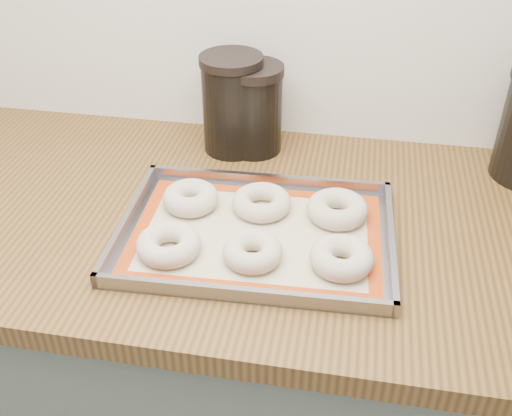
% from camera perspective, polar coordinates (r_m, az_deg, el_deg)
% --- Properties ---
extents(cabinet, '(3.00, 0.65, 0.86)m').
position_cam_1_polar(cabinet, '(1.40, 7.52, -17.24)').
color(cabinet, '#586458').
rests_on(cabinet, floor).
extents(countertop, '(3.06, 0.68, 0.04)m').
position_cam_1_polar(countertop, '(1.08, 9.30, -2.35)').
color(countertop, brown).
rests_on(countertop, cabinet).
extents(baking_tray, '(0.47, 0.35, 0.03)m').
position_cam_1_polar(baking_tray, '(1.02, -0.00, -2.45)').
color(baking_tray, gray).
rests_on(baking_tray, countertop).
extents(baking_mat, '(0.43, 0.31, 0.00)m').
position_cam_1_polar(baking_mat, '(1.02, 0.00, -2.54)').
color(baking_mat, '#C6B793').
rests_on(baking_mat, baking_tray).
extents(bagel_front_left, '(0.11, 0.11, 0.04)m').
position_cam_1_polar(bagel_front_left, '(0.98, -8.32, -3.46)').
color(bagel_front_left, beige).
rests_on(bagel_front_left, baking_mat).
extents(bagel_front_mid, '(0.11, 0.11, 0.04)m').
position_cam_1_polar(bagel_front_mid, '(0.96, -0.32, -4.18)').
color(bagel_front_mid, beige).
rests_on(bagel_front_mid, baking_mat).
extents(bagel_front_right, '(0.11, 0.11, 0.04)m').
position_cam_1_polar(bagel_front_right, '(0.95, 8.14, -4.72)').
color(bagel_front_right, beige).
rests_on(bagel_front_right, baking_mat).
extents(bagel_back_left, '(0.12, 0.12, 0.04)m').
position_cam_1_polar(bagel_back_left, '(1.08, -6.25, 0.96)').
color(bagel_back_left, beige).
rests_on(bagel_back_left, baking_mat).
extents(bagel_back_mid, '(0.12, 0.12, 0.03)m').
position_cam_1_polar(bagel_back_mid, '(1.07, 0.53, 0.55)').
color(bagel_back_mid, beige).
rests_on(bagel_back_mid, baking_mat).
extents(bagel_back_right, '(0.13, 0.13, 0.04)m').
position_cam_1_polar(bagel_back_right, '(1.06, 7.74, -0.09)').
color(bagel_back_right, beige).
rests_on(bagel_back_right, baking_mat).
extents(canister_left, '(0.13, 0.13, 0.20)m').
position_cam_1_polar(canister_left, '(1.24, -2.29, 9.90)').
color(canister_left, black).
rests_on(canister_left, countertop).
extents(canister_mid, '(0.12, 0.12, 0.18)m').
position_cam_1_polar(canister_mid, '(1.24, -0.19, 9.46)').
color(canister_mid, black).
rests_on(canister_mid, countertop).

